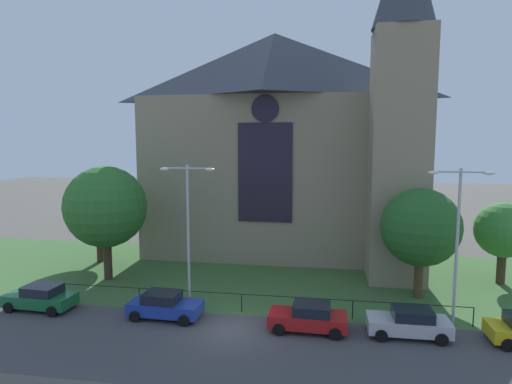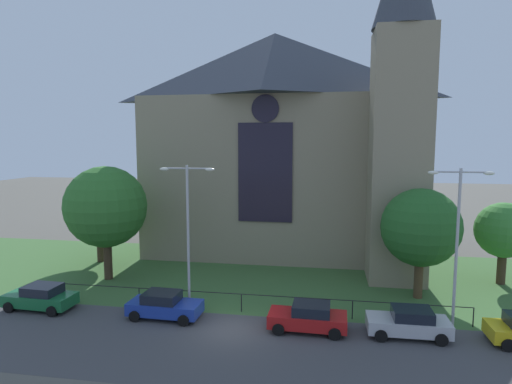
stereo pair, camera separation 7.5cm
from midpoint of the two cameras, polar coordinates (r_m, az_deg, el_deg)
name	(u,v)px [view 1 (the left image)]	position (r m, az deg, el deg)	size (l,w,h in m)	color
ground	(260,274)	(33.96, 0.46, -10.80)	(160.00, 160.00, 0.00)	#56544C
road_asphalt	(223,346)	(23.00, -4.43, -19.66)	(120.00, 8.00, 0.01)	#424244
grass_verge	(256,282)	(32.08, -0.10, -11.85)	(120.00, 20.00, 0.01)	#3D6633
church_building	(282,141)	(39.99, 3.37, 6.77)	(23.20, 16.20, 26.00)	gray
iron_railing	(242,296)	(26.65, -2.00, -13.62)	(26.20, 0.07, 1.13)	black
tree_right_near	(421,228)	(29.88, 20.85, -4.41)	(5.06, 5.06, 7.23)	#4C3823
tree_right_far	(504,230)	(35.52, 29.83, -4.42)	(3.94, 3.94, 5.92)	#423021
tree_left_near	(106,207)	(33.49, -19.30, -1.88)	(5.96, 5.96, 8.44)	#423021
tree_left_far	(98,206)	(38.64, -20.19, -1.77)	(4.90, 4.90, 7.27)	#423021
streetlamp_near	(188,220)	(26.15, -9.04, -3.62)	(3.37, 0.26, 8.83)	#B2B2B7
streetlamp_far	(458,228)	(25.82, 25.03, -4.35)	(3.37, 0.26, 8.79)	#B2B2B7
parked_car_green	(41,297)	(30.14, -26.62, -12.33)	(4.28, 2.18, 1.51)	#196033
parked_car_blue	(165,305)	(26.46, -12.07, -14.41)	(4.26, 2.15, 1.51)	#1E3899
parked_car_red	(309,317)	(24.48, 6.89, -16.09)	(4.24, 2.10, 1.51)	#B21919
parked_car_silver	(409,322)	(25.02, 19.47, -15.93)	(4.22, 2.07, 1.51)	#B7B7BC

